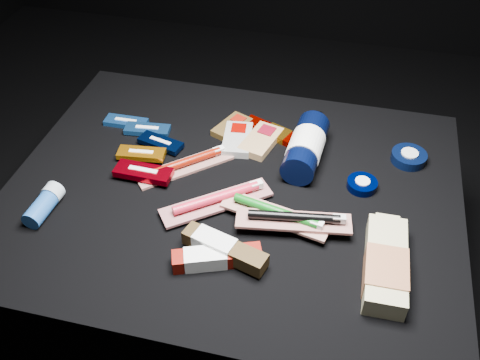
% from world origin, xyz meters
% --- Properties ---
extents(ground, '(3.00, 3.00, 0.00)m').
position_xyz_m(ground, '(0.00, 0.00, 0.00)').
color(ground, black).
rests_on(ground, ground).
extents(cloth_table, '(0.98, 0.78, 0.40)m').
position_xyz_m(cloth_table, '(0.00, 0.00, 0.20)').
color(cloth_table, black).
rests_on(cloth_table, ground).
extents(luna_bar_0, '(0.11, 0.04, 0.01)m').
position_xyz_m(luna_bar_0, '(-0.32, 0.17, 0.41)').
color(luna_bar_0, blue).
rests_on(luna_bar_0, cloth_table).
extents(luna_bar_1, '(0.11, 0.05, 0.01)m').
position_xyz_m(luna_bar_1, '(-0.25, 0.15, 0.41)').
color(luna_bar_1, '#1C5194').
rests_on(luna_bar_1, cloth_table).
extents(luna_bar_2, '(0.11, 0.07, 0.01)m').
position_xyz_m(luna_bar_2, '(-0.20, 0.10, 0.41)').
color(luna_bar_2, black).
rests_on(luna_bar_2, cloth_table).
extents(luna_bar_3, '(0.11, 0.05, 0.01)m').
position_xyz_m(luna_bar_3, '(-0.23, 0.05, 0.41)').
color(luna_bar_3, '#C2720C').
rests_on(luna_bar_3, cloth_table).
extents(luna_bar_4, '(0.13, 0.05, 0.02)m').
position_xyz_m(luna_bar_4, '(-0.20, -0.01, 0.42)').
color(luna_bar_4, '#73000A').
rests_on(luna_bar_4, cloth_table).
extents(clif_bar_0, '(0.09, 0.12, 0.02)m').
position_xyz_m(clif_bar_0, '(-0.05, 0.21, 0.41)').
color(clif_bar_0, '#4C3718').
rests_on(clif_bar_0, cloth_table).
extents(clif_bar_1, '(0.08, 0.13, 0.02)m').
position_xyz_m(clif_bar_1, '(-0.03, 0.17, 0.41)').
color(clif_bar_1, '#9D9E97').
rests_on(clif_bar_1, cloth_table).
extents(clif_bar_2, '(0.09, 0.13, 0.02)m').
position_xyz_m(clif_bar_2, '(0.03, 0.17, 0.41)').
color(clif_bar_2, tan).
rests_on(clif_bar_2, cloth_table).
extents(power_bar, '(0.14, 0.09, 0.02)m').
position_xyz_m(power_bar, '(0.05, 0.21, 0.41)').
color(power_bar, '#7D0500').
rests_on(power_bar, cloth_table).
extents(lotion_bottle, '(0.09, 0.24, 0.08)m').
position_xyz_m(lotion_bottle, '(0.14, 0.13, 0.44)').
color(lotion_bottle, black).
rests_on(lotion_bottle, cloth_table).
extents(cream_tin_upper, '(0.08, 0.08, 0.02)m').
position_xyz_m(cream_tin_upper, '(0.37, 0.19, 0.41)').
color(cream_tin_upper, black).
rests_on(cream_tin_upper, cloth_table).
extents(cream_tin_lower, '(0.07, 0.07, 0.02)m').
position_xyz_m(cream_tin_lower, '(0.27, 0.07, 0.41)').
color(cream_tin_lower, black).
rests_on(cream_tin_lower, cloth_table).
extents(bodywash_bottle, '(0.08, 0.22, 0.05)m').
position_xyz_m(bodywash_bottle, '(0.33, -0.16, 0.42)').
color(bodywash_bottle, '#C2B987').
rests_on(bodywash_bottle, cloth_table).
extents(deodorant_stick, '(0.05, 0.10, 0.04)m').
position_xyz_m(deodorant_stick, '(-0.36, -0.16, 0.42)').
color(deodorant_stick, '#1E4F97').
rests_on(deodorant_stick, cloth_table).
extents(toothbrush_pack_0, '(0.20, 0.19, 0.03)m').
position_xyz_m(toothbrush_pack_0, '(-0.12, 0.04, 0.41)').
color(toothbrush_pack_0, '#A49C99').
rests_on(toothbrush_pack_0, cloth_table).
extents(toothbrush_pack_1, '(0.22, 0.19, 0.03)m').
position_xyz_m(toothbrush_pack_1, '(-0.02, -0.06, 0.42)').
color(toothbrush_pack_1, '#A7A09B').
rests_on(toothbrush_pack_1, cloth_table).
extents(toothbrush_pack_2, '(0.23, 0.10, 0.03)m').
position_xyz_m(toothbrush_pack_2, '(0.11, -0.07, 0.42)').
color(toothbrush_pack_2, '#BDB5B1').
rests_on(toothbrush_pack_2, cloth_table).
extents(toothbrush_pack_3, '(0.23, 0.09, 0.03)m').
position_xyz_m(toothbrush_pack_3, '(0.15, -0.09, 0.43)').
color(toothbrush_pack_3, '#A69F9C').
rests_on(toothbrush_pack_3, cloth_table).
extents(toothpaste_carton_red, '(0.17, 0.09, 0.03)m').
position_xyz_m(toothpaste_carton_red, '(0.02, -0.21, 0.42)').
color(toothpaste_carton_red, '#6F0D05').
rests_on(toothpaste_carton_red, cloth_table).
extents(toothpaste_carton_green, '(0.18, 0.09, 0.03)m').
position_xyz_m(toothpaste_carton_green, '(0.02, -0.18, 0.42)').
color(toothpaste_carton_green, '#372710').
rests_on(toothpaste_carton_green, cloth_table).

